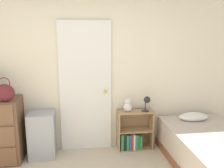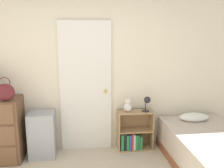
% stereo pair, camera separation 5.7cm
% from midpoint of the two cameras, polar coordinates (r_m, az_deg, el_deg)
% --- Properties ---
extents(wall_back, '(10.00, 0.06, 2.55)m').
position_cam_midpoint_polar(wall_back, '(3.92, -6.39, 3.10)').
color(wall_back, beige).
rests_on(wall_back, ground_plane).
extents(door_closed, '(0.80, 0.09, 2.04)m').
position_cam_midpoint_polar(door_closed, '(3.91, -6.48, -0.73)').
color(door_closed, white).
rests_on(door_closed, ground_plane).
extents(handbag, '(0.25, 0.10, 0.34)m').
position_cam_midpoint_polar(handbag, '(3.67, -23.68, -1.77)').
color(handbag, '#591E23').
rests_on(handbag, dresser).
extents(storage_bin, '(0.39, 0.36, 0.69)m').
position_cam_midpoint_polar(storage_bin, '(3.99, -16.09, -11.06)').
color(storage_bin, '#999EA8').
rests_on(storage_bin, ground_plane).
extents(bookshelf, '(0.56, 0.25, 0.63)m').
position_cam_midpoint_polar(bookshelf, '(4.12, 4.29, -11.41)').
color(bookshelf, tan).
rests_on(bookshelf, ground_plane).
extents(teddy_bear, '(0.14, 0.14, 0.21)m').
position_cam_midpoint_polar(teddy_bear, '(3.94, 3.18, -5.03)').
color(teddy_bear, silver).
rests_on(teddy_bear, bookshelf).
extents(desk_lamp, '(0.13, 0.13, 0.24)m').
position_cam_midpoint_polar(desk_lamp, '(3.95, 7.55, -3.91)').
color(desk_lamp, '#262628').
rests_on(desk_lamp, bookshelf).
extents(bed, '(1.05, 1.92, 0.61)m').
position_cam_midpoint_polar(bed, '(3.74, 22.13, -14.65)').
color(bed, brown).
rests_on(bed, ground_plane).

